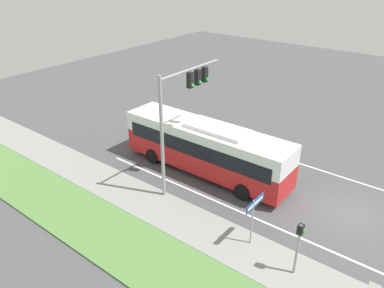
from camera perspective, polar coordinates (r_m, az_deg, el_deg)
name	(u,v)px	position (r m, az deg, el deg)	size (l,w,h in m)	color
ground_plane	(348,213)	(22.93, 22.66, -9.65)	(80.00, 80.00, 0.00)	#4C4C4F
sidewalk	(304,280)	(18.19, 16.64, -19.25)	(2.80, 80.00, 0.12)	gray
lane_divider_near	(325,248)	(20.10, 19.56, -14.76)	(0.14, 30.00, 0.01)	silver
lane_divider_far	(366,185)	(25.95, 25.00, -5.65)	(0.14, 30.00, 0.01)	silver
bus	(206,146)	(24.01, 2.11, -0.28)	(2.77, 11.55, 3.48)	red
signal_gantry	(181,104)	(21.22, -1.70, 6.10)	(5.27, 0.41, 7.39)	#939399
pedestrian_signal	(299,241)	(17.12, 15.96, -14.08)	(0.28, 0.34, 2.79)	#939399
street_sign	(254,212)	(18.29, 9.39, -10.14)	(1.64, 0.08, 2.67)	#939399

